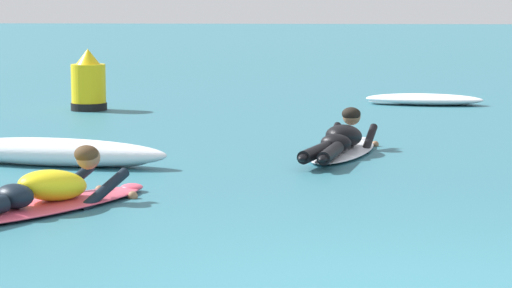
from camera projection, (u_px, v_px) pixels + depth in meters
name	position (u px, v px, depth m)	size (l,w,h in m)	color
ground_plane	(363.00, 116.00, 15.77)	(120.00, 120.00, 0.00)	#2D6B7A
surfer_near	(38.00, 195.00, 8.64)	(1.72, 2.44, 0.54)	#E54C66
surfer_far	(341.00, 143.00, 11.78)	(1.03, 2.47, 0.54)	silver
whitewater_front	(424.00, 100.00, 17.45)	(2.00, 0.92, 0.18)	white
whitewater_mid_right	(54.00, 153.00, 11.06)	(2.56, 0.91, 0.29)	white
channel_marker_buoy	(89.00, 86.00, 16.54)	(0.57, 0.57, 0.97)	yellow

